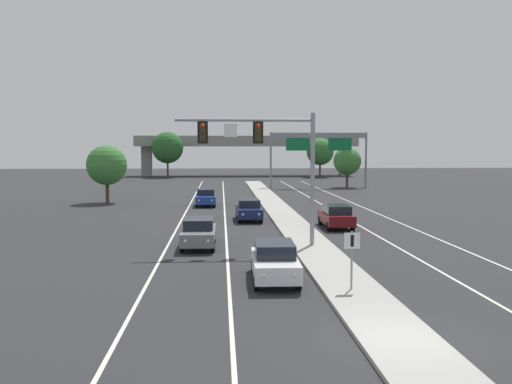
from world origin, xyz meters
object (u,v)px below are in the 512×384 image
(car_oncoming_white, at_px, (275,261))
(highway_sign_gantry, at_px, (319,142))
(car_oncoming_navy, at_px, (249,210))
(median_sign_post, at_px, (352,252))
(tree_far_left_c, at_px, (107,165))
(car_receding_darkred, at_px, (336,216))
(tree_far_right_b, at_px, (320,152))
(overhead_signal_mast, at_px, (268,150))
(tree_far_left_a, at_px, (167,148))
(car_oncoming_grey, at_px, (199,232))
(car_oncoming_blue, at_px, (206,197))
(tree_far_right_a, at_px, (347,161))

(car_oncoming_white, bearing_deg, highway_sign_gantry, 78.09)
(car_oncoming_navy, bearing_deg, car_oncoming_white, -89.65)
(median_sign_post, bearing_deg, tree_far_left_c, 114.57)
(car_oncoming_navy, xyz_separation_m, tree_far_left_c, (-13.32, 14.08, 2.92))
(car_receding_darkred, bearing_deg, tree_far_right_b, 80.84)
(overhead_signal_mast, xyz_separation_m, median_sign_post, (2.34, -9.61, -3.76))
(car_oncoming_white, height_order, tree_far_left_a, tree_far_left_a)
(car_oncoming_navy, bearing_deg, overhead_signal_mast, -87.60)
(median_sign_post, bearing_deg, highway_sign_gantry, 81.32)
(car_oncoming_navy, bearing_deg, car_oncoming_grey, -106.62)
(car_receding_darkred, bearing_deg, median_sign_post, -99.84)
(car_receding_darkred, xyz_separation_m, tree_far_left_c, (-19.08, 18.40, 2.92))
(tree_far_left_a, bearing_deg, tree_far_left_c, -91.90)
(overhead_signal_mast, xyz_separation_m, car_oncoming_white, (-0.37, -7.48, -4.52))
(tree_far_right_b, bearing_deg, car_oncoming_blue, -111.79)
(car_oncoming_grey, distance_m, tree_far_left_c, 27.25)
(car_oncoming_grey, bearing_deg, tree_far_left_a, 96.72)
(tree_far_left_c, xyz_separation_m, tree_far_right_a, (28.55, 19.78, -0.15))
(overhead_signal_mast, xyz_separation_m, car_oncoming_blue, (-3.98, 22.30, -4.52))
(car_oncoming_grey, xyz_separation_m, tree_far_right_b, (19.38, 70.69, 3.86))
(tree_far_right_b, bearing_deg, tree_far_left_c, -122.85)
(car_receding_darkred, xyz_separation_m, tree_far_left_a, (-17.53, 64.99, 4.61))
(tree_far_left_c, bearing_deg, highway_sign_gantry, 37.85)
(median_sign_post, bearing_deg, car_oncoming_grey, 121.23)
(car_oncoming_navy, distance_m, tree_far_left_a, 61.97)
(car_oncoming_white, height_order, car_oncoming_blue, same)
(tree_far_left_c, bearing_deg, overhead_signal_mast, -61.76)
(tree_far_left_a, bearing_deg, car_oncoming_white, -81.53)
(car_oncoming_blue, relative_size, tree_far_left_a, 0.54)
(overhead_signal_mast, bearing_deg, car_oncoming_navy, 92.40)
(highway_sign_gantry, xyz_separation_m, tree_far_right_a, (4.11, 0.79, -2.58))
(median_sign_post, xyz_separation_m, car_receding_darkred, (2.93, 16.92, -0.77))
(overhead_signal_mast, xyz_separation_m, tree_far_right_b, (15.58, 71.22, -0.66))
(median_sign_post, relative_size, tree_far_right_b, 0.31)
(median_sign_post, height_order, car_oncoming_white, median_sign_post)
(car_oncoming_white, distance_m, car_receding_darkred, 15.83)
(median_sign_post, relative_size, car_oncoming_grey, 0.49)
(car_oncoming_grey, height_order, tree_far_left_a, tree_far_left_a)
(car_oncoming_grey, xyz_separation_m, car_oncoming_blue, (-0.18, 21.77, 0.00))
(highway_sign_gantry, distance_m, tree_far_left_a, 35.86)
(car_oncoming_blue, bearing_deg, car_oncoming_navy, -71.86)
(overhead_signal_mast, bearing_deg, tree_far_right_a, 72.04)
(overhead_signal_mast, relative_size, tree_far_right_b, 1.05)
(median_sign_post, bearing_deg, tree_far_right_a, 77.32)
(car_receding_darkred, height_order, tree_far_left_a, tree_far_left_a)
(median_sign_post, height_order, car_receding_darkred, median_sign_post)
(car_oncoming_navy, relative_size, tree_far_right_a, 0.82)
(median_sign_post, distance_m, car_oncoming_grey, 11.88)
(car_oncoming_blue, xyz_separation_m, tree_far_right_a, (18.73, 23.19, 2.77))
(car_oncoming_blue, height_order, tree_far_left_a, tree_far_left_a)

